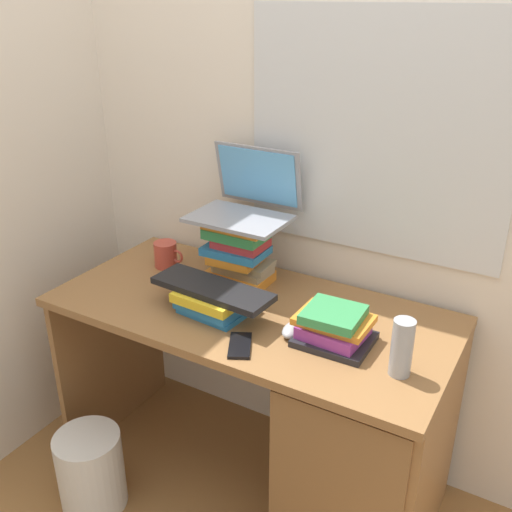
{
  "coord_description": "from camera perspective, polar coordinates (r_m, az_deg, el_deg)",
  "views": [
    {
      "loc": [
        0.89,
        -1.49,
        1.74
      ],
      "look_at": [
        0.0,
        0.03,
        0.94
      ],
      "focal_mm": 41.01,
      "sensor_mm": 36.0,
      "label": 1
    }
  ],
  "objects": [
    {
      "name": "cell_phone",
      "position": [
        1.78,
        -1.58,
        -8.71
      ],
      "size": [
        0.12,
        0.15,
        0.01
      ],
      "primitive_type": "cube",
      "rotation": [
        0.0,
        0.0,
        0.48
      ],
      "color": "black",
      "rests_on": "desk"
    },
    {
      "name": "wall_back",
      "position": [
        2.1,
        4.66,
        12.31
      ],
      "size": [
        6.0,
        0.06,
        2.6
      ],
      "color": "silver",
      "rests_on": "ground"
    },
    {
      "name": "book_stack_tall",
      "position": [
        2.11,
        -1.73,
        0.3
      ],
      "size": [
        0.24,
        0.18,
        0.24
      ],
      "color": "orange",
      "rests_on": "desk"
    },
    {
      "name": "water_bottle",
      "position": [
        1.68,
        14.04,
        -8.67
      ],
      "size": [
        0.06,
        0.06,
        0.17
      ],
      "primitive_type": "cylinder",
      "color": "#999EA5",
      "rests_on": "desk"
    },
    {
      "name": "laptop",
      "position": [
        2.09,
        -0.9,
        5.44
      ],
      "size": [
        0.34,
        0.28,
        0.24
      ],
      "color": "gray",
      "rests_on": "book_stack_tall"
    },
    {
      "name": "book_stack_side",
      "position": [
        1.8,
        7.59,
        -6.86
      ],
      "size": [
        0.24,
        0.19,
        0.11
      ],
      "color": "black",
      "rests_on": "desk"
    },
    {
      "name": "wall_left",
      "position": [
        2.4,
        -20.94,
        12.36
      ],
      "size": [
        0.05,
        6.0,
        2.6
      ],
      "primitive_type": "cube",
      "color": "beige",
      "rests_on": "ground"
    },
    {
      "name": "mug",
      "position": [
        2.29,
        -8.77,
        0.15
      ],
      "size": [
        0.13,
        0.09,
        0.1
      ],
      "color": "#B23F33",
      "rests_on": "desk"
    },
    {
      "name": "keyboard",
      "position": [
        1.92,
        -4.28,
        -3.2
      ],
      "size": [
        0.43,
        0.17,
        0.02
      ],
      "primitive_type": "cube",
      "rotation": [
        0.0,
        0.0,
        -0.07
      ],
      "color": "black",
      "rests_on": "book_stack_keyboard_riser"
    },
    {
      "name": "wastebasket",
      "position": [
        2.34,
        -15.8,
        -19.49
      ],
      "size": [
        0.24,
        0.24,
        0.31
      ],
      "primitive_type": "cylinder",
      "color": "silver",
      "rests_on": "ground"
    },
    {
      "name": "book_stack_keyboard_riser",
      "position": [
        1.95,
        -4.2,
        -4.42
      ],
      "size": [
        0.23,
        0.2,
        0.08
      ],
      "color": "#2672B2",
      "rests_on": "desk"
    },
    {
      "name": "ground_plane",
      "position": [
        2.46,
        -0.51,
        -20.63
      ],
      "size": [
        6.0,
        6.0,
        0.0
      ],
      "primitive_type": "plane",
      "color": "olive"
    },
    {
      "name": "computer_mouse",
      "position": [
        1.84,
        3.66,
        -7.16
      ],
      "size": [
        0.06,
        0.1,
        0.04
      ],
      "primitive_type": "ellipsoid",
      "color": "#A5A8AD",
      "rests_on": "desk"
    },
    {
      "name": "desk",
      "position": [
        2.05,
        7.79,
        -16.17
      ],
      "size": [
        1.37,
        0.65,
        0.76
      ],
      "color": "olive",
      "rests_on": "ground"
    }
  ]
}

